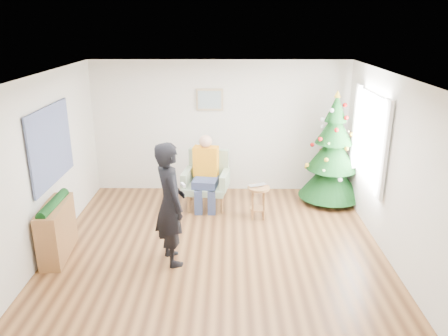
{
  "coord_description": "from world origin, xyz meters",
  "views": [
    {
      "loc": [
        0.18,
        -5.89,
        3.32
      ],
      "look_at": [
        0.1,
        0.6,
        1.1
      ],
      "focal_mm": 35.0,
      "sensor_mm": 36.0,
      "label": 1
    }
  ],
  "objects_px": {
    "console": "(57,231)",
    "christmas_tree": "(333,153)",
    "stool": "(258,202)",
    "standing_man": "(170,204)",
    "armchair": "(207,186)"
  },
  "relations": [
    {
      "from": "christmas_tree",
      "to": "standing_man",
      "type": "height_order",
      "value": "christmas_tree"
    },
    {
      "from": "stool",
      "to": "armchair",
      "type": "xyz_separation_m",
      "value": [
        -0.93,
        0.52,
        0.08
      ]
    },
    {
      "from": "standing_man",
      "to": "stool",
      "type": "bearing_deg",
      "value": -66.09
    },
    {
      "from": "console",
      "to": "christmas_tree",
      "type": "bearing_deg",
      "value": 20.36
    },
    {
      "from": "stool",
      "to": "standing_man",
      "type": "bearing_deg",
      "value": -132.42
    },
    {
      "from": "console",
      "to": "armchair",
      "type": "bearing_deg",
      "value": 36.47
    },
    {
      "from": "christmas_tree",
      "to": "armchair",
      "type": "xyz_separation_m",
      "value": [
        -2.34,
        -0.24,
        -0.58
      ]
    },
    {
      "from": "stool",
      "to": "console",
      "type": "relative_size",
      "value": 0.58
    },
    {
      "from": "console",
      "to": "standing_man",
      "type": "bearing_deg",
      "value": -9.31
    },
    {
      "from": "armchair",
      "to": "standing_man",
      "type": "xyz_separation_m",
      "value": [
        -0.4,
        -1.97,
        0.51
      ]
    },
    {
      "from": "christmas_tree",
      "to": "console",
      "type": "xyz_separation_m",
      "value": [
        -4.43,
        -2.08,
        -0.56
      ]
    },
    {
      "from": "armchair",
      "to": "standing_man",
      "type": "bearing_deg",
      "value": -92.86
    },
    {
      "from": "stool",
      "to": "armchair",
      "type": "distance_m",
      "value": 1.07
    },
    {
      "from": "console",
      "to": "stool",
      "type": "bearing_deg",
      "value": 18.75
    },
    {
      "from": "standing_man",
      "to": "armchair",
      "type": "bearing_deg",
      "value": -35.1
    }
  ]
}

